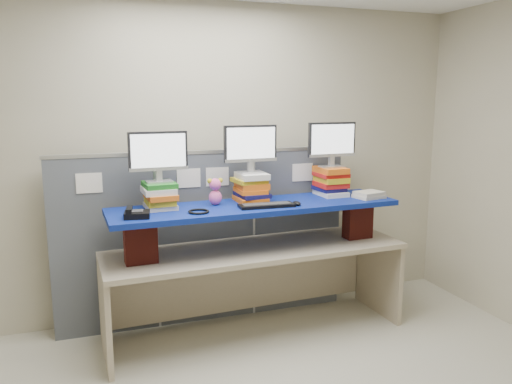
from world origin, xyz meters
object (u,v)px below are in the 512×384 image
object	(u,v)px
monitor_center	(251,146)
blue_board	(256,207)
desk	(256,265)
desk_phone	(136,214)
monitor_right	(332,142)
monitor_left	(158,154)
keyboard	(267,205)

from	to	relation	value
monitor_center	blue_board	bearing A→B (deg)	-89.25
desk	desk_phone	xyz separation A→B (m)	(-0.97, -0.17, 0.55)
desk	monitor_right	bearing A→B (deg)	8.89
blue_board	monitor_center	size ratio (longest dim) A/B	5.22
desk_phone	desk	bearing A→B (deg)	18.31
monitor_left	monitor_center	world-z (taller)	monitor_center
monitor_right	keyboard	size ratio (longest dim) A/B	1.01
blue_board	desk_phone	bearing A→B (deg)	-172.95
desk	keyboard	distance (m)	0.55
desk	keyboard	size ratio (longest dim) A/B	5.64
blue_board	desk_phone	distance (m)	0.98
desk	blue_board	bearing A→B (deg)	-78.64
blue_board	monitor_left	size ratio (longest dim) A/B	5.22
blue_board	monitor_left	bearing A→B (deg)	171.09
keyboard	desk	bearing A→B (deg)	110.47
monitor_right	monitor_left	bearing A→B (deg)	-180.00
blue_board	monitor_left	xyz separation A→B (m)	(-0.76, 0.08, 0.45)
monitor_center	keyboard	bearing A→B (deg)	-81.29
desk	monitor_right	distance (m)	1.25
desk	monitor_center	xyz separation A→B (m)	(-0.01, 0.12, 0.98)
monitor_left	desk_phone	xyz separation A→B (m)	(-0.21, -0.25, -0.40)
monitor_right	keyboard	world-z (taller)	monitor_right
desk	blue_board	world-z (taller)	blue_board
desk	blue_board	distance (m)	0.50
monitor_center	monitor_right	world-z (taller)	monitor_right
desk	monitor_right	xyz separation A→B (m)	(0.75, 0.15, 0.99)
monitor_center	keyboard	size ratio (longest dim) A/B	1.01
blue_board	monitor_center	world-z (taller)	monitor_center
monitor_left	monitor_right	bearing A→B (deg)	0.00
monitor_left	monitor_right	distance (m)	1.51
keyboard	monitor_center	bearing A→B (deg)	103.65
monitor_left	keyboard	xyz separation A→B (m)	(0.80, -0.21, -0.41)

